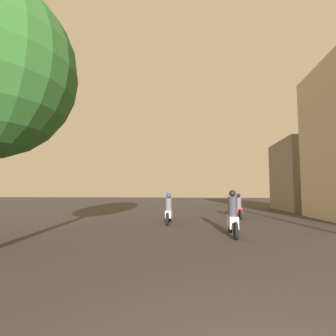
{
  "coord_description": "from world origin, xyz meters",
  "views": [
    {
      "loc": [
        -0.78,
        -1.77,
        1.61
      ],
      "look_at": [
        -2.63,
        16.14,
        3.18
      ],
      "focal_mm": 28.0,
      "sensor_mm": 36.0,
      "label": 1
    }
  ],
  "objects_px": {
    "motorcycle_silver": "(169,211)",
    "motorcycle_red": "(238,208)",
    "building_right_far": "(305,175)",
    "motorcycle_white": "(233,218)"
  },
  "relations": [
    {
      "from": "motorcycle_red",
      "to": "building_right_far",
      "type": "bearing_deg",
      "value": 52.11
    },
    {
      "from": "motorcycle_silver",
      "to": "motorcycle_red",
      "type": "xyz_separation_m",
      "value": [
        3.82,
        2.95,
        -0.03
      ]
    },
    {
      "from": "motorcycle_white",
      "to": "building_right_far",
      "type": "distance_m",
      "value": 15.53
    },
    {
      "from": "motorcycle_white",
      "to": "motorcycle_red",
      "type": "bearing_deg",
      "value": 88.56
    },
    {
      "from": "motorcycle_silver",
      "to": "building_right_far",
      "type": "xyz_separation_m",
      "value": [
        10.48,
        9.98,
        2.29
      ]
    },
    {
      "from": "motorcycle_silver",
      "to": "building_right_far",
      "type": "bearing_deg",
      "value": 44.62
    },
    {
      "from": "motorcycle_silver",
      "to": "motorcycle_red",
      "type": "height_order",
      "value": "motorcycle_silver"
    },
    {
      "from": "motorcycle_white",
      "to": "motorcycle_red",
      "type": "distance_m",
      "value": 6.29
    },
    {
      "from": "motorcycle_silver",
      "to": "motorcycle_red",
      "type": "relative_size",
      "value": 1.01
    },
    {
      "from": "motorcycle_white",
      "to": "motorcycle_red",
      "type": "relative_size",
      "value": 1.04
    }
  ]
}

